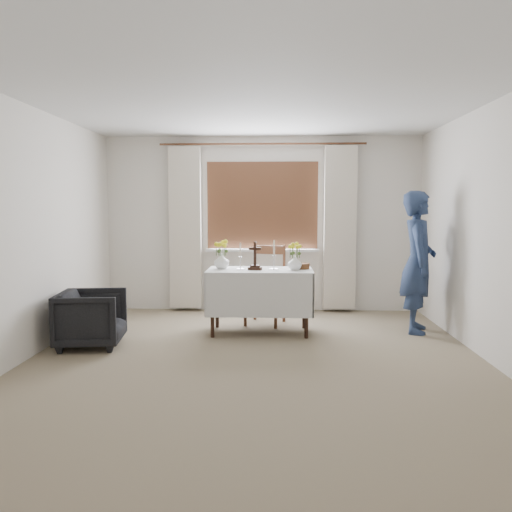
{
  "coord_description": "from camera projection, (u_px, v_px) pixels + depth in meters",
  "views": [
    {
      "loc": [
        0.18,
        -4.69,
        1.49
      ],
      "look_at": [
        -0.03,
        0.96,
        0.94
      ],
      "focal_mm": 35.0,
      "sensor_mm": 36.0,
      "label": 1
    }
  ],
  "objects": [
    {
      "name": "wicker_basket",
      "position": [
        302.0,
        266.0,
        5.95
      ],
      "size": [
        0.21,
        0.21,
        0.07
      ],
      "primitive_type": "cylinder",
      "rotation": [
        0.0,
        0.0,
        0.17
      ],
      "color": "brown",
      "rests_on": "altar_table"
    },
    {
      "name": "candlestick_right",
      "position": [
        274.0,
        255.0,
        5.87
      ],
      "size": [
        0.1,
        0.1,
        0.35
      ],
      "primitive_type": null,
      "rotation": [
        0.0,
        0.0,
        -0.06
      ],
      "color": "white",
      "rests_on": "altar_table"
    },
    {
      "name": "person",
      "position": [
        418.0,
        262.0,
        5.94
      ],
      "size": [
        0.53,
        0.69,
        1.69
      ],
      "primitive_type": "imported",
      "rotation": [
        0.0,
        0.0,
        1.35
      ],
      "color": "navy",
      "rests_on": "ground"
    },
    {
      "name": "radiator",
      "position": [
        262.0,
        290.0,
        7.2
      ],
      "size": [
        1.1,
        0.1,
        0.6
      ],
      "primitive_type": "cube",
      "color": "white",
      "rests_on": "ground"
    },
    {
      "name": "wooden_cross",
      "position": [
        255.0,
        256.0,
        5.84
      ],
      "size": [
        0.17,
        0.13,
        0.33
      ],
      "primitive_type": null,
      "rotation": [
        0.0,
        0.0,
        -0.14
      ],
      "color": "black",
      "rests_on": "altar_table"
    },
    {
      "name": "flower_vase_left",
      "position": [
        222.0,
        261.0,
        5.96
      ],
      "size": [
        0.18,
        0.18,
        0.19
      ],
      "primitive_type": "imported",
      "rotation": [
        0.0,
        0.0,
        0.02
      ],
      "color": "white",
      "rests_on": "altar_table"
    },
    {
      "name": "armchair",
      "position": [
        91.0,
        318.0,
        5.35
      ],
      "size": [
        0.74,
        0.73,
        0.61
      ],
      "primitive_type": "imported",
      "rotation": [
        0.0,
        0.0,
        1.69
      ],
      "color": "black",
      "rests_on": "ground"
    },
    {
      "name": "wooden_chair",
      "position": [
        265.0,
        285.0,
        6.37
      ],
      "size": [
        0.57,
        0.57,
        1.01
      ],
      "primitive_type": null,
      "rotation": [
        0.0,
        0.0,
        -0.28
      ],
      "color": "brown",
      "rests_on": "ground"
    },
    {
      "name": "candlestick_left",
      "position": [
        240.0,
        256.0,
        5.88
      ],
      "size": [
        0.11,
        0.11,
        0.31
      ],
      "primitive_type": null,
      "rotation": [
        0.0,
        0.0,
        -0.33
      ],
      "color": "white",
      "rests_on": "altar_table"
    },
    {
      "name": "altar_table",
      "position": [
        260.0,
        301.0,
        5.93
      ],
      "size": [
        1.24,
        0.64,
        0.76
      ],
      "primitive_type": "cube",
      "color": "white",
      "rests_on": "ground"
    },
    {
      "name": "flower_vase_right",
      "position": [
        295.0,
        263.0,
        5.83
      ],
      "size": [
        0.2,
        0.2,
        0.17
      ],
      "primitive_type": "imported",
      "rotation": [
        0.0,
        0.0,
        -0.24
      ],
      "color": "white",
      "rests_on": "altar_table"
    },
    {
      "name": "ground",
      "position": [
        256.0,
        362.0,
        4.82
      ],
      "size": [
        5.0,
        5.0,
        0.0
      ],
      "primitive_type": "plane",
      "color": "gray",
      "rests_on": "ground"
    }
  ]
}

